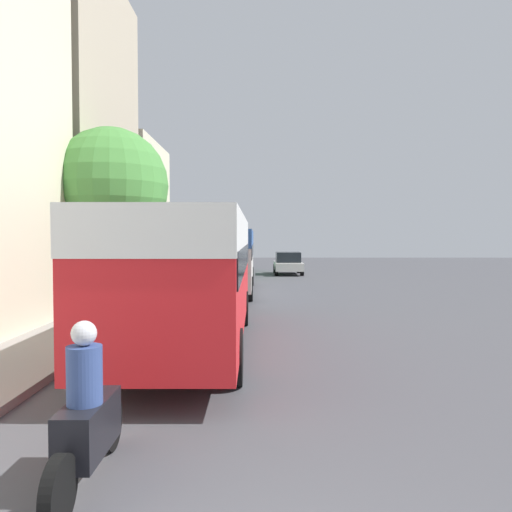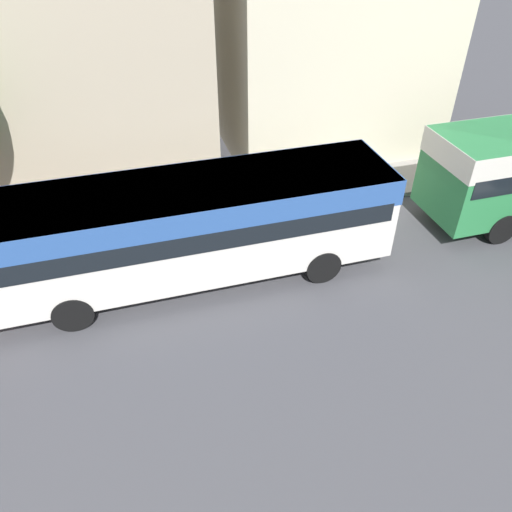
{
  "view_description": "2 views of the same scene",
  "coord_description": "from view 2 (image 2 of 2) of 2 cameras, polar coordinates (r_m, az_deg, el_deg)",
  "views": [
    {
      "loc": [
        -0.35,
        -2.43,
        2.58
      ],
      "look_at": [
        -0.32,
        21.06,
        1.69
      ],
      "focal_mm": 35.0,
      "sensor_mm": 36.0,
      "label": 1
    },
    {
      "loc": [
        9.07,
        19.34,
        9.0
      ],
      "look_at": [
        -1.03,
        22.3,
        0.91
      ],
      "focal_mm": 35.0,
      "sensor_mm": 36.0,
      "label": 2
    }
  ],
  "objects": [
    {
      "name": "building_end_row",
      "position": [
        20.79,
        7.98,
        23.58
      ],
      "size": [
        6.43,
        7.93,
        8.19
      ],
      "color": "beige",
      "rests_on": "ground_plane"
    },
    {
      "name": "bus_following",
      "position": [
        13.05,
        -7.3,
        4.18
      ],
      "size": [
        2.61,
        10.61,
        2.88
      ],
      "color": "silver",
      "rests_on": "ground_plane"
    }
  ]
}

